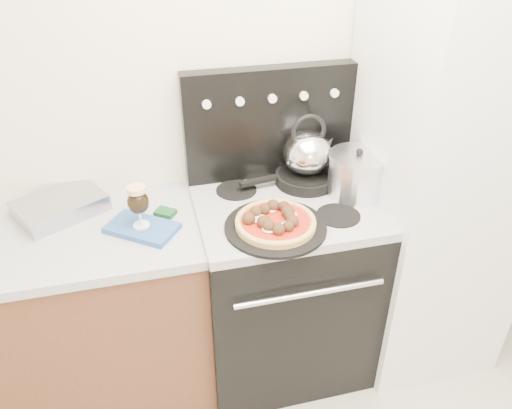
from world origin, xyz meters
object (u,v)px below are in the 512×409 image
object	(u,v)px
stove_body	(282,288)
fridge	(437,180)
tea_kettle	(307,150)
oven_mitt	(142,228)
base_cabinet	(37,328)
pizza_pan	(275,227)
beer_glass	(139,206)
pizza	(276,221)
skillet	(306,178)
stock_pot	(357,175)

from	to	relation	value
stove_body	fridge	world-z (taller)	fridge
fridge	stove_body	bearing A→B (deg)	177.95
tea_kettle	oven_mitt	bearing A→B (deg)	-163.61
base_cabinet	tea_kettle	world-z (taller)	tea_kettle
stove_body	oven_mitt	xyz separation A→B (m)	(-0.60, -0.03, 0.47)
pizza_pan	beer_glass	bearing A→B (deg)	164.49
base_cabinet	pizza_pan	xyz separation A→B (m)	(1.01, -0.20, 0.50)
pizza	tea_kettle	distance (m)	0.41
pizza	tea_kettle	world-z (taller)	tea_kettle
pizza	skillet	bearing A→B (deg)	53.64
tea_kettle	pizza_pan	bearing A→B (deg)	-123.14
fridge	stock_pot	bearing A→B (deg)	175.79
fridge	base_cabinet	bearing A→B (deg)	178.41
pizza_pan	tea_kettle	xyz separation A→B (m)	(0.23, 0.31, 0.16)
beer_glass	skillet	world-z (taller)	beer_glass
beer_glass	pizza_pan	size ratio (longest dim) A/B	0.45
fridge	pizza_pan	bearing A→B (deg)	-169.51
oven_mitt	skillet	xyz separation A→B (m)	(0.74, 0.17, 0.03)
beer_glass	oven_mitt	bearing A→B (deg)	0.00
base_cabinet	fridge	distance (m)	1.88
tea_kettle	skillet	bearing A→B (deg)	0.00
pizza_pan	stove_body	bearing A→B (deg)	61.69
fridge	tea_kettle	distance (m)	0.60
stove_body	stock_pot	xyz separation A→B (m)	(0.32, 0.00, 0.57)
pizza	fridge	bearing A→B (deg)	10.49
pizza	stock_pot	distance (m)	0.45
base_cabinet	stove_body	distance (m)	1.11
beer_glass	skillet	xyz separation A→B (m)	(0.74, 0.17, -0.07)
fridge	skillet	distance (m)	0.59
base_cabinet	stove_body	xyz separation A→B (m)	(1.10, -0.02, 0.01)
pizza	pizza_pan	bearing A→B (deg)	0.00
stove_body	skillet	size ratio (longest dim) A/B	3.21
stock_pot	stove_body	bearing A→B (deg)	-179.44
oven_mitt	stock_pot	world-z (taller)	stock_pot
stock_pot	fridge	bearing A→B (deg)	-4.21
stove_body	base_cabinet	bearing A→B (deg)	178.70
base_cabinet	stove_body	bearing A→B (deg)	-1.30
base_cabinet	tea_kettle	xyz separation A→B (m)	(1.24, 0.12, 0.66)
stove_body	pizza	distance (m)	0.55
pizza	skillet	distance (m)	0.39
beer_glass	skillet	distance (m)	0.76
tea_kettle	beer_glass	bearing A→B (deg)	-163.61
oven_mitt	skillet	bearing A→B (deg)	13.17
beer_glass	pizza_pan	xyz separation A→B (m)	(0.51, -0.14, -0.09)
base_cabinet	pizza_pan	world-z (taller)	pizza_pan
oven_mitt	stock_pot	size ratio (longest dim) A/B	1.12
tea_kettle	fridge	bearing A→B (deg)	-13.43
fridge	beer_glass	xyz separation A→B (m)	(-1.30, -0.01, 0.06)
base_cabinet	skillet	xyz separation A→B (m)	(1.24, 0.12, 0.51)
beer_glass	tea_kettle	world-z (taller)	tea_kettle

